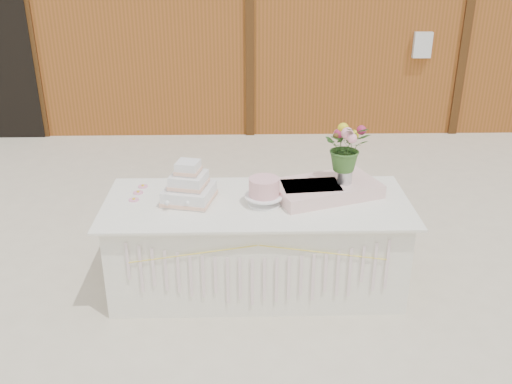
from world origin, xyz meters
TOP-DOWN VIEW (x-y plane):
  - ground at (0.00, 0.00)m, footprint 80.00×80.00m
  - barn at (-0.01, 5.99)m, footprint 12.60×4.60m
  - cake_table at (0.00, -0.00)m, footprint 2.40×1.00m
  - wedding_cake at (-0.53, 0.03)m, footprint 0.44×0.44m
  - pink_cake_stand at (0.05, -0.05)m, footprint 0.30×0.30m
  - satin_runner at (0.55, 0.12)m, footprint 0.94×0.73m
  - flower_vase at (0.70, 0.12)m, footprint 0.12×0.12m
  - bouquet at (0.70, 0.12)m, footprint 0.37×0.33m
  - loose_flowers at (-0.98, 0.15)m, footprint 0.30×0.42m

SIDE VIEW (x-z plane):
  - ground at x=0.00m, z-range 0.00..0.00m
  - cake_table at x=0.00m, z-range 0.00..0.77m
  - loose_flowers at x=-0.98m, z-range 0.77..0.79m
  - satin_runner at x=0.55m, z-range 0.77..0.87m
  - wedding_cake at x=-0.53m, z-range 0.72..1.05m
  - pink_cake_stand at x=0.05m, z-range 0.78..1.00m
  - flower_vase at x=0.70m, z-range 0.87..1.03m
  - bouquet at x=0.70m, z-range 1.03..1.42m
  - barn at x=-0.01m, z-range 0.03..3.33m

